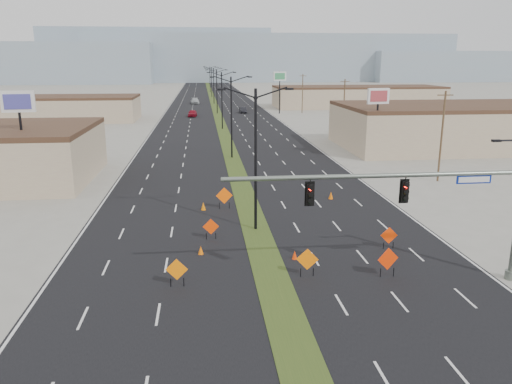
{
  "coord_description": "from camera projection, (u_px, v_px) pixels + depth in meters",
  "views": [
    {
      "loc": [
        -3.66,
        -22.0,
        11.73
      ],
      "look_at": [
        -0.14,
        10.44,
        3.2
      ],
      "focal_mm": 35.0,
      "sensor_mm": 36.0,
      "label": 1
    }
  ],
  "objects": [
    {
      "name": "car_far",
      "position": [
        195.0,
        101.0,
        143.42
      ],
      "size": [
        2.56,
        5.69,
        1.62
      ],
      "primitive_type": "imported",
      "rotation": [
        0.0,
        0.0,
        0.05
      ],
      "color": "#A7ADB0",
      "rests_on": "ground"
    },
    {
      "name": "mesa_backdrop",
      "position": [
        159.0,
        55.0,
        325.13
      ],
      "size": [
        140.0,
        50.0,
        32.0
      ],
      "primitive_type": "cube",
      "color": "#8C9FAD",
      "rests_on": "ground"
    },
    {
      "name": "streetlight_6",
      "position": [
        210.0,
        78.0,
        196.27
      ],
      "size": [
        5.15,
        0.24,
        10.02
      ],
      "color": "black",
      "rests_on": "ground"
    },
    {
      "name": "utility_pole_3",
      "position": [
        280.0,
        86.0,
        150.45
      ],
      "size": [
        1.6,
        0.2,
        9.0
      ],
      "color": "#4C3823",
      "rests_on": "ground"
    },
    {
      "name": "construction_sign_1",
      "position": [
        211.0,
        227.0,
        33.81
      ],
      "size": [
        1.09,
        0.05,
        1.46
      ],
      "rotation": [
        0.0,
        0.0,
        -0.01
      ],
      "color": "#F33C05",
      "rests_on": "ground"
    },
    {
      "name": "road_surface",
      "position": [
        217.0,
        112.0,
        120.69
      ],
      "size": [
        25.0,
        400.0,
        0.02
      ],
      "primitive_type": "cube",
      "color": "black",
      "rests_on": "ground"
    },
    {
      "name": "construction_sign_4",
      "position": [
        388.0,
        260.0,
        27.81
      ],
      "size": [
        1.29,
        0.32,
        1.74
      ],
      "rotation": [
        0.0,
        0.0,
        0.22
      ],
      "color": "red",
      "rests_on": "ground"
    },
    {
      "name": "cone_0",
      "position": [
        201.0,
        250.0,
        31.27
      ],
      "size": [
        0.45,
        0.45,
        0.57
      ],
      "primitive_type": "cone",
      "rotation": [
        0.0,
        0.0,
        -0.41
      ],
      "color": "#F66805",
      "rests_on": "ground"
    },
    {
      "name": "streetlight_1",
      "position": [
        231.0,
        115.0,
        61.61
      ],
      "size": [
        5.15,
        0.24,
        10.02
      ],
      "color": "black",
      "rests_on": "ground"
    },
    {
      "name": "streetlight_3",
      "position": [
        217.0,
        90.0,
        115.47
      ],
      "size": [
        5.15,
        0.24,
        10.02
      ],
      "color": "black",
      "rests_on": "ground"
    },
    {
      "name": "building_sw_far",
      "position": [
        63.0,
        110.0,
        102.36
      ],
      "size": [
        30.0,
        14.0,
        4.5
      ],
      "primitive_type": "cube",
      "color": "tan",
      "rests_on": "ground"
    },
    {
      "name": "pole_sign_east_far",
      "position": [
        280.0,
        79.0,
        114.94
      ],
      "size": [
        3.12,
        1.08,
        9.58
      ],
      "rotation": [
        0.0,
        0.0,
        0.24
      ],
      "color": "black",
      "rests_on": "ground"
    },
    {
      "name": "streetlight_2",
      "position": [
        222.0,
        99.0,
        88.54
      ],
      "size": [
        5.15,
        0.24,
        10.02
      ],
      "color": "black",
      "rests_on": "ground"
    },
    {
      "name": "construction_sign_3",
      "position": [
        307.0,
        260.0,
        27.87
      ],
      "size": [
        1.23,
        0.3,
        1.66
      ],
      "rotation": [
        0.0,
        0.0,
        -0.21
      ],
      "color": "orange",
      "rests_on": "ground"
    },
    {
      "name": "utility_pole_1",
      "position": [
        344.0,
        106.0,
        83.12
      ],
      "size": [
        1.6,
        0.2,
        9.0
      ],
      "color": "#4C3823",
      "rests_on": "ground"
    },
    {
      "name": "car_mid",
      "position": [
        243.0,
        110.0,
        118.07
      ],
      "size": [
        1.62,
        4.06,
        1.31
      ],
      "primitive_type": "imported",
      "rotation": [
        0.0,
        0.0,
        0.06
      ],
      "color": "black",
      "rests_on": "ground"
    },
    {
      "name": "building_se_far",
      "position": [
        357.0,
        97.0,
        133.64
      ],
      "size": [
        44.0,
        16.0,
        5.0
      ],
      "primitive_type": "cube",
      "color": "tan",
      "rests_on": "ground"
    },
    {
      "name": "construction_sign_5",
      "position": [
        389.0,
        236.0,
        32.05
      ],
      "size": [
        1.11,
        0.1,
        1.48
      ],
      "rotation": [
        0.0,
        0.0,
        -0.05
      ],
      "color": "#FA3905",
      "rests_on": "ground"
    },
    {
      "name": "construction_sign_2",
      "position": [
        224.0,
        196.0,
        40.78
      ],
      "size": [
        1.36,
        0.13,
        1.82
      ],
      "rotation": [
        0.0,
        0.0,
        0.07
      ],
      "color": "#FC5705",
      "rests_on": "ground"
    },
    {
      "name": "median_strip",
      "position": [
        217.0,
        112.0,
        120.69
      ],
      "size": [
        2.0,
        400.0,
        0.04
      ],
      "primitive_type": "cube",
      "color": "#2F4619",
      "rests_on": "ground"
    },
    {
      "name": "building_se_near",
      "position": [
        469.0,
        127.0,
        70.64
      ],
      "size": [
        36.0,
        18.0,
        5.5
      ],
      "primitive_type": "cube",
      "color": "tan",
      "rests_on": "ground"
    },
    {
      "name": "cone_1",
      "position": [
        295.0,
        255.0,
        30.51
      ],
      "size": [
        0.4,
        0.4,
        0.56
      ],
      "primitive_type": "cone",
      "rotation": [
        0.0,
        0.0,
        0.24
      ],
      "color": "#EF3605",
      "rests_on": "ground"
    },
    {
      "name": "streetlight_4",
      "position": [
        214.0,
        85.0,
        142.41
      ],
      "size": [
        5.15,
        0.24,
        10.02
      ],
      "color": "black",
      "rests_on": "ground"
    },
    {
      "name": "construction_sign_0",
      "position": [
        177.0,
        271.0,
        26.61
      ],
      "size": [
        1.2,
        0.14,
        1.6
      ],
      "rotation": [
        0.0,
        0.0,
        -0.08
      ],
      "color": "orange",
      "rests_on": "ground"
    },
    {
      "name": "utility_pole_2",
      "position": [
        302.0,
        93.0,
        116.79
      ],
      "size": [
        1.6,
        0.2,
        9.0
      ],
      "color": "#4C3823",
      "rests_on": "ground"
    },
    {
      "name": "utility_pole_0",
      "position": [
        442.0,
        135.0,
        49.46
      ],
      "size": [
        1.6,
        0.2,
        9.0
      ],
      "color": "#4C3823",
      "rests_on": "ground"
    },
    {
      "name": "cone_3",
      "position": [
        203.0,
        206.0,
        40.62
      ],
      "size": [
        0.52,
        0.52,
        0.67
      ],
      "primitive_type": "cone",
      "rotation": [
        0.0,
        0.0,
        0.37
      ],
      "color": "#D76A04",
      "rests_on": "ground"
    },
    {
      "name": "ground",
      "position": [
        282.0,
        308.0,
        24.51
      ],
      "size": [
        600.0,
        600.0,
        0.0
      ],
      "primitive_type": "plane",
      "color": "gray",
      "rests_on": "ground"
    },
    {
      "name": "cone_2",
      "position": [
        331.0,
        195.0,
        43.9
      ],
      "size": [
        0.47,
        0.47,
        0.67
      ],
      "primitive_type": "cone",
      "rotation": [
        0.0,
        0.0,
        -0.19
      ],
      "color": "#E05E04",
      "rests_on": "ground"
    },
    {
      "name": "streetlight_0",
      "position": [
        256.0,
        155.0,
        34.68
      ],
      "size": [
        5.15,
        0.24,
        10.02
      ],
      "color": "black",
      "rests_on": "ground"
    },
    {
      "name": "car_left",
      "position": [
        192.0,
        113.0,
        109.89
      ],
      "size": [
        2.14,
        4.5,
        1.49
      ],
      "primitive_type": "imported",
      "rotation": [
        0.0,
        0.0,
        -0.09
      ],
      "color": "maroon",
      "rests_on": "ground"
    },
    {
      "name": "pole_sign_west",
      "position": [
        19.0,
        109.0,
        46.67
      ],
      "size": [
        3.0,
        0.77,
        9.14
      ],
      "rotation": [
        0.0,
        0.0,
        0.14
      ],
      "color": "black",
      "rests_on": "ground"
    },
    {
      "name": "streetlight_5",
      "position": [
        212.0,
        81.0,
        169.34
      ],
      "size": [
        5.15,
        0.24,
        10.02
      ],
      "color": "black",
      "rests_on": "ground"
    },
    {
      "name": "signal_mast",
      "position": [
        438.0,
        199.0,
        26.11
      ],
      "size": [
        16.3,
        0.6,
        8.0
      ],
      "color": "slate",
      "rests_on": "ground"
    },
    {
      "name": "pole_sign_east_near",
      "position": [
        378.0,
        102.0,
        60.47
      ],
      "size": [
        2.84,
        0.85,
        8.67
      ],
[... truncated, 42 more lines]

